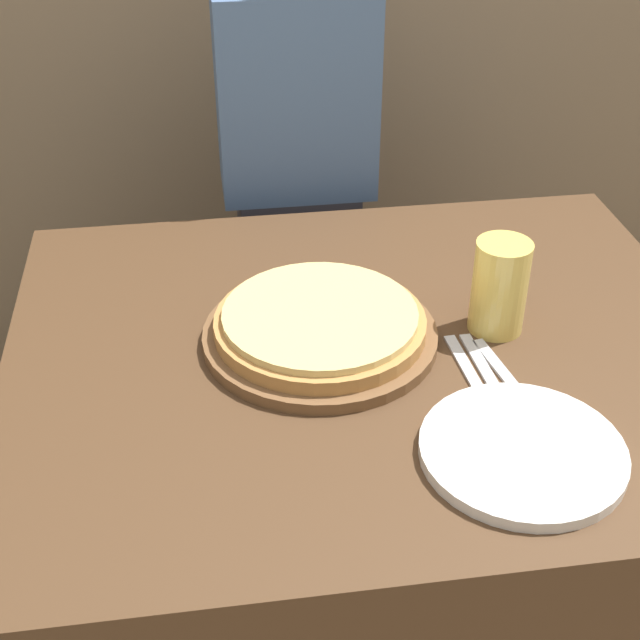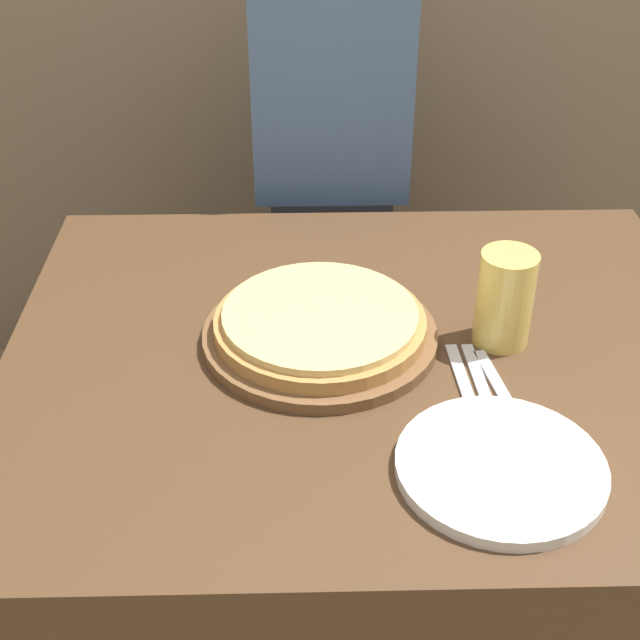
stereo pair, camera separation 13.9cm
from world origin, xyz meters
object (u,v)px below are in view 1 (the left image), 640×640
object	(u,v)px
pizza_on_board	(320,327)
beer_glass	(500,283)
dinner_knife	(488,375)
spoon	(504,374)
diner_person	(297,205)
dinner_plate	(522,451)
fork	(472,377)

from	to	relation	value
pizza_on_board	beer_glass	size ratio (longest dim) A/B	2.39
beer_glass	pizza_on_board	bearing A→B (deg)	179.29
dinner_knife	spoon	bearing A→B (deg)	-0.00
diner_person	dinner_plate	bearing A→B (deg)	-78.28
beer_glass	dinner_knife	xyz separation A→B (m)	(-0.05, -0.13, -0.08)
fork	dinner_knife	bearing A→B (deg)	0.00
dinner_plate	spoon	distance (m)	0.18
beer_glass	diner_person	size ratio (longest dim) A/B	0.12
fork	diner_person	world-z (taller)	diner_person
beer_glass	dinner_plate	xyz separation A→B (m)	(-0.06, -0.30, -0.08)
pizza_on_board	spoon	distance (m)	0.29
pizza_on_board	fork	world-z (taller)	pizza_on_board
spoon	dinner_knife	bearing A→B (deg)	180.00
pizza_on_board	dinner_plate	bearing A→B (deg)	-53.14
pizza_on_board	spoon	size ratio (longest dim) A/B	2.04
fork	diner_person	xyz separation A→B (m)	(-0.17, 0.75, -0.07)
dinner_knife	diner_person	size ratio (longest dim) A/B	0.16
dinner_plate	diner_person	size ratio (longest dim) A/B	0.21
fork	diner_person	size ratio (longest dim) A/B	0.16
fork	spoon	world-z (taller)	same
beer_glass	dinner_plate	world-z (taller)	beer_glass
beer_glass	diner_person	bearing A→B (deg)	111.85
beer_glass	diner_person	xyz separation A→B (m)	(-0.25, 0.62, -0.15)
dinner_plate	dinner_knife	distance (m)	0.18
dinner_plate	spoon	bearing A→B (deg)	79.65
dinner_knife	spoon	world-z (taller)	same
beer_glass	dinner_plate	distance (m)	0.32
dinner_knife	diner_person	world-z (taller)	diner_person
dinner_plate	spoon	size ratio (longest dim) A/B	1.52
beer_glass	diner_person	distance (m)	0.69
dinner_knife	dinner_plate	bearing A→B (deg)	-92.37
spoon	diner_person	distance (m)	0.78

